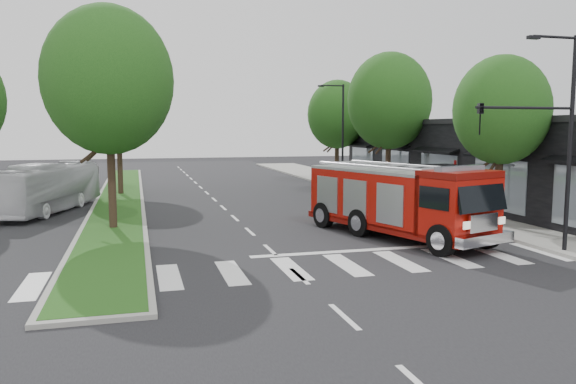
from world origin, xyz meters
name	(u,v)px	position (x,y,z in m)	size (l,w,h in m)	color
ground	(270,250)	(0.00, 0.00, 0.00)	(140.00, 140.00, 0.00)	black
sidewalk_right	(430,204)	(12.50, 10.00, 0.07)	(5.00, 80.00, 0.15)	gray
median	(120,198)	(-6.00, 18.00, 0.08)	(3.00, 50.00, 0.15)	gray
storefront_row	(495,163)	(17.00, 10.00, 2.50)	(8.00, 30.00, 5.00)	black
bus_shelter	(427,175)	(11.20, 8.15, 2.04)	(3.20, 1.60, 2.61)	black
tree_right_near	(501,110)	(11.50, 2.00, 5.51)	(4.40, 4.40, 8.05)	black
tree_right_mid	(389,101)	(11.50, 14.00, 6.49)	(5.60, 5.60, 9.72)	black
tree_right_far	(337,114)	(11.50, 24.00, 5.84)	(5.00, 5.00, 8.73)	black
tree_median_near	(108,80)	(-6.00, 6.00, 6.81)	(5.80, 5.80, 10.16)	black
tree_median_far	(118,102)	(-6.00, 20.00, 6.49)	(5.60, 5.60, 9.72)	black
streetlight_right_near	(551,129)	(9.61, -3.50, 4.67)	(4.08, 0.22, 8.00)	black
streetlight_right_far	(341,131)	(10.35, 20.00, 4.48)	(2.11, 0.20, 8.00)	black
fire_engine	(397,201)	(5.89, 1.15, 1.57)	(5.56, 9.84, 3.27)	#680A05
city_bus	(48,188)	(-9.74, 12.99, 1.37)	(2.30, 9.84, 2.74)	silver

